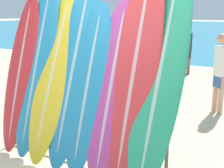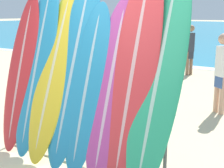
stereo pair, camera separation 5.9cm
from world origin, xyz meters
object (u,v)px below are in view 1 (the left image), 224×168
Objects in this scene: person_far_left at (220,70)px; surfboard_slot_5 at (111,88)px; surfboard_slot_1 at (37,65)px; surfboard_slot_4 at (88,87)px; surfboard_slot_0 at (21,72)px; surfboard_slot_3 at (74,67)px; person_mid_beach at (188,48)px; surfboard_slot_7 at (160,75)px; surfboard_rack at (79,128)px; surfboard_slot_6 at (135,71)px; surfboard_slot_2 at (54,74)px; person_near_water at (94,59)px.

surfboard_slot_5 is at bearing -64.64° from person_far_left.
surfboard_slot_4 is (0.90, -0.06, -0.18)m from surfboard_slot_1.
surfboard_slot_0 is 0.88× the size of surfboard_slot_3.
surfboard_slot_5 is at bearing 2.82° from surfboard_slot_4.
surfboard_slot_4 is 0.32m from surfboard_slot_5.
surfboard_slot_5 reaches higher than person_far_left.
surfboard_slot_4 is 1.33× the size of person_mid_beach.
surfboard_slot_5 is 0.61m from surfboard_slot_7.
surfboard_slot_5 is 6.58m from person_mid_beach.
surfboard_rack is 0.79m from surfboard_slot_3.
surfboard_slot_3 is 0.87m from surfboard_slot_6.
surfboard_slot_7 is at bearing -54.11° from person_far_left.
surfboard_slot_5 is 0.35m from surfboard_slot_6.
surfboard_rack is 0.79m from surfboard_slot_2.
surfboard_slot_7 reaches higher than surfboard_slot_5.
surfboard_slot_6 is at bearing -0.46° from surfboard_slot_3.
person_mid_beach is (-1.24, 6.46, -0.21)m from surfboard_slot_5.
surfboard_slot_4 is 6.54m from person_mid_beach.
surfboard_rack is at bearing -72.65° from person_far_left.
surfboard_slot_7 is (0.89, 0.10, 0.23)m from surfboard_slot_4.
surfboard_slot_5 reaches higher than person_mid_beach.
surfboard_slot_2 reaches higher than person_mid_beach.
surfboard_rack is 0.96× the size of surfboard_slot_7.
surfboard_slot_3 reaches higher than surfboard_slot_0.
surfboard_slot_6 is 6.58m from person_mid_beach.
surfboard_slot_7 is 4.04m from person_near_water.
person_far_left is at bearing 80.15° from surfboard_slot_5.
surfboard_rack is at bearing -39.58° from surfboard_slot_3.
surfboard_slot_3 is 0.99× the size of surfboard_slot_7.
surfboard_rack is 1.21m from surfboard_slot_0.
surfboard_slot_5 is 3.71m from person_near_water.
surfboard_slot_6 reaches higher than surfboard_slot_4.
surfboard_slot_3 reaches higher than surfboard_rack.
surfboard_slot_0 reaches higher than person_far_left.
person_near_water is at bearing 115.74° from surfboard_slot_2.
person_far_left is (2.83, 0.14, -0.01)m from person_near_water.
person_near_water is at bearing 135.42° from surfboard_slot_7.
surfboard_slot_6 reaches higher than surfboard_slot_7.
surfboard_rack is at bearing -6.32° from surfboard_slot_1.
surfboard_slot_7 reaches higher than person_mid_beach.
surfboard_slot_2 is at bearing 171.76° from surfboard_rack.
surfboard_slot_2 is at bearing -171.73° from surfboard_slot_3.
surfboard_slot_4 is 0.82× the size of surfboard_slot_7.
person_near_water is 1.02× the size of person_far_left.
person_mid_beach reaches higher than person_far_left.
person_near_water is 2.83m from person_far_left.
surfboard_slot_2 reaches higher than surfboard_rack.
person_mid_beach is at bearing 90.18° from surfboard_slot_1.
surfboard_slot_0 is 0.87× the size of surfboard_slot_7.
surfboard_slot_4 is (0.59, -0.04, -0.10)m from surfboard_slot_2.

